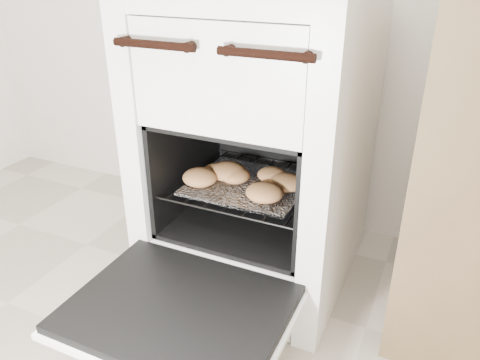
# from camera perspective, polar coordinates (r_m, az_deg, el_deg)

# --- Properties ---
(stove) EXTENTS (0.57, 0.64, 0.88)m
(stove) POSITION_cam_1_polar(r_m,az_deg,el_deg) (1.39, 2.41, 4.03)
(stove) COLOR white
(stove) RESTS_ON ground
(oven_door) EXTENTS (0.52, 0.40, 0.04)m
(oven_door) POSITION_cam_1_polar(r_m,az_deg,el_deg) (1.15, -7.48, -15.53)
(oven_door) COLOR black
(oven_door) RESTS_ON stove
(oven_rack) EXTENTS (0.42, 0.40, 0.01)m
(oven_rack) POSITION_cam_1_polar(r_m,az_deg,el_deg) (1.38, 1.33, -0.41)
(oven_rack) COLOR black
(oven_rack) RESTS_ON stove
(foil_sheet) EXTENTS (0.32, 0.29, 0.01)m
(foil_sheet) POSITION_cam_1_polar(r_m,az_deg,el_deg) (1.36, 1.01, -0.52)
(foil_sheet) COLOR white
(foil_sheet) RESTS_ON oven_rack
(baked_rolls) EXTENTS (0.36, 0.25, 0.05)m
(baked_rolls) POSITION_cam_1_polar(r_m,az_deg,el_deg) (1.34, 0.26, 0.25)
(baked_rolls) COLOR #C0844D
(baked_rolls) RESTS_ON foil_sheet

